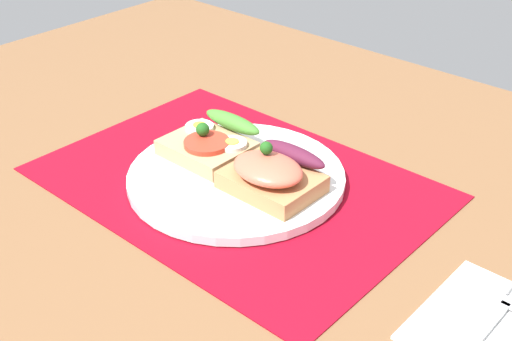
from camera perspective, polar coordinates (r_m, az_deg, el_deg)
ground_plane at (r=77.59cm, az=-1.65°, el=-2.07°), size 120.00×90.00×3.20cm
placemat at (r=76.64cm, az=-1.67°, el=-0.97°), size 43.26×30.53×0.30cm
plate at (r=76.28cm, az=-1.68°, el=-0.53°), size 24.60×24.60×1.07cm
sandwich_egg_tomato at (r=79.32cm, az=-3.77°, el=2.38°), size 9.71×9.39×4.04cm
sandwich_salmon at (r=71.86cm, az=1.30°, el=-0.33°), size 9.94×9.12×5.55cm
napkin at (r=61.50cm, az=19.39°, el=-12.36°), size 11.65×13.32×0.60cm
fork at (r=61.48cm, az=19.40°, el=-11.80°), size 1.62×13.46×0.32cm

